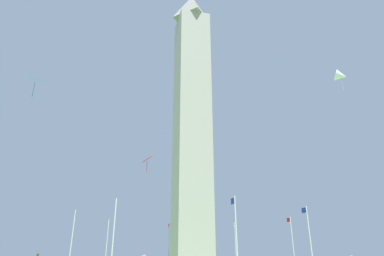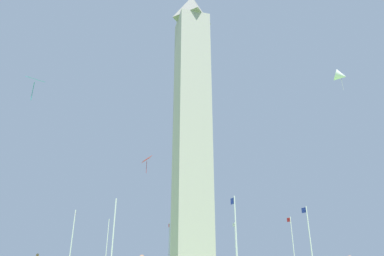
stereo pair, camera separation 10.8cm
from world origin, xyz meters
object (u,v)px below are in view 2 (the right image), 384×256
Objects in this scene: flagpole_n at (169,241)px; flagpole_w at (292,238)px; flagpole_s at (236,229)px; flagpole_nw at (235,240)px; flagpole_e at (73,235)px; kite_cyan_diamond at (35,80)px; flagpole_ne at (107,239)px; kite_white_delta at (341,76)px; kite_red_diamond at (147,160)px; flagpole_se at (114,230)px; obelisk_monument at (192,110)px; flagpole_sw at (309,233)px.

flagpole_n is 1.00× the size of flagpole_w.
flagpole_s is 1.00× the size of flagpole_nw.
kite_cyan_diamond is (-23.42, 2.66, 10.64)m from flagpole_e.
kite_white_delta reaches higher than flagpole_ne.
flagpole_w is (-0.00, -33.55, 0.00)m from flagpole_e.
kite_red_diamond reaches higher than flagpole_n.
flagpole_s is at bearing 157.50° from flagpole_nw.
flagpole_ne is 27.96m from kite_red_diamond.
flagpole_nw is (28.64, -11.86, 0.00)m from flagpole_s.
flagpole_e is at bearing 60.36° from kite_white_delta.
flagpole_e is 1.00× the size of flagpole_se.
flagpole_n is 2.43× the size of kite_white_delta.
obelisk_monument reaches higher than flagpole_n.
flagpole_w is at bearing -22.50° from flagpole_sw.
flagpole_ne and flagpole_s have the same top height.
flagpole_nw is at bearing -67.50° from flagpole_e.
flagpole_e is 1.00× the size of flagpole_s.
flagpole_n and flagpole_w have the same top height.
flagpole_e and flagpole_s have the same top height.
flagpole_se is at bearing 157.50° from flagpole_n.
flagpole_se and flagpole_nw have the same top height.
flagpole_n is 23.73m from flagpole_w.
flagpole_se is 1.00× the size of flagpole_w.
flagpole_sw is 2.43× the size of kite_white_delta.
kite_white_delta is (-30.07, -27.09, 19.38)m from flagpole_ne.
kite_white_delta is (-34.99, -15.23, 19.38)m from flagpole_n.
flagpole_se is 1.00× the size of flagpole_sw.
flagpole_sw is (-23.73, -23.73, 0.00)m from flagpole_ne.
kite_cyan_diamond reaches higher than kite_red_diamond.
flagpole_nw is 48.35m from kite_cyan_diamond.
kite_cyan_diamond is at bearing 154.19° from flagpole_n.
kite_white_delta is (-1.43, -15.23, 19.38)m from flagpole_s.
flagpole_sw is 23.73m from flagpole_nw.
flagpole_n and flagpole_e have the same top height.
obelisk_monument is at bearing -135.15° from flagpole_ne.
flagpole_w is (11.86, -28.64, 0.00)m from flagpole_se.
flagpole_sw is 12.84m from flagpole_w.
flagpole_nw is (11.93, -11.86, -20.68)m from obelisk_monument.
flagpole_sw is 1.00× the size of flagpole_w.
flagpole_se is at bearing 90.00° from flagpole_sw.
flagpole_s is 3.40× the size of kite_cyan_diamond.
flagpole_nw is at bearing -112.50° from flagpole_n.
flagpole_e is (0.06, 16.78, -20.68)m from obelisk_monument.
flagpole_w is 44.42m from kite_cyan_diamond.
flagpole_ne is (-4.91, 11.86, 0.00)m from flagpole_n.
kite_cyan_diamond is (-35.28, 31.30, 10.64)m from flagpole_nw.
flagpole_ne is 3.40× the size of kite_cyan_diamond.
flagpole_ne is 1.00× the size of flagpole_s.
flagpole_nw is (-0.00, -23.73, 0.00)m from flagpole_ne.
flagpole_s and flagpole_w have the same top height.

